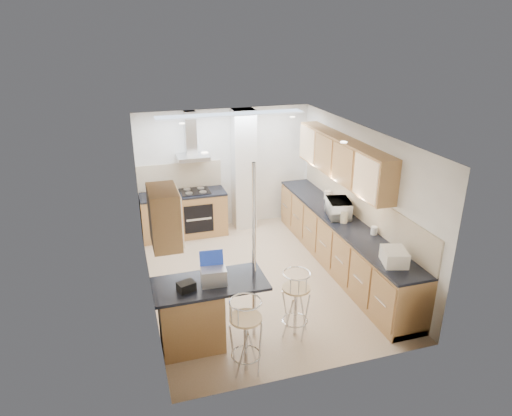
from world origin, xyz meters
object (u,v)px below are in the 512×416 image
object	(u,v)px
laptop	(214,276)
bar_stool_near	(246,336)
microwave	(339,209)
bar_stool_end	(296,304)
bread_bin	(394,257)

from	to	relation	value
laptop	bar_stool_near	distance (m)	0.85
microwave	bar_stool_end	size ratio (longest dim) A/B	0.56
microwave	bar_stool_near	xyz separation A→B (m)	(-2.30, -2.19, -0.56)
microwave	bread_bin	size ratio (longest dim) A/B	1.37
laptop	bar_stool_near	xyz separation A→B (m)	(0.25, -0.61, -0.54)
laptop	bread_bin	bearing A→B (deg)	1.21
laptop	bar_stool_end	bearing A→B (deg)	-0.72
laptop	bar_stool_end	world-z (taller)	laptop
laptop	bread_bin	xyz separation A→B (m)	(2.54, -0.17, -0.02)
bar_stool_end	bar_stool_near	bearing A→B (deg)	132.74
bar_stool_near	bread_bin	xyz separation A→B (m)	(2.28, 0.44, 0.51)
microwave	bread_bin	world-z (taller)	microwave
bar_stool_end	microwave	bearing A→B (deg)	-28.24
microwave	bread_bin	xyz separation A→B (m)	(-0.02, -1.76, -0.05)
microwave	laptop	distance (m)	3.01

